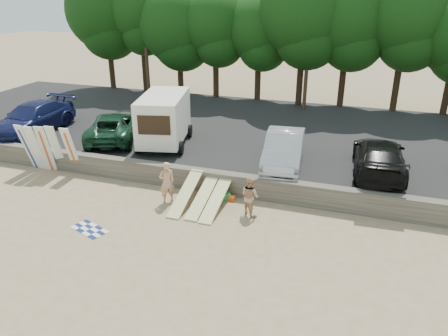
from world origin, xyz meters
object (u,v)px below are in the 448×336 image
Objects in this scene: box_trailer at (164,117)px; car_2 at (284,149)px; cooler at (226,196)px; car_3 at (379,157)px; beachgoer_b at (250,196)px; car_1 at (114,126)px; beachgoer_a at (167,182)px; car_0 at (32,118)px.

car_2 is at bearing -20.33° from box_trailer.
box_trailer reaches higher than cooler.
car_3 is 3.30× the size of beachgoer_b.
car_2 is (9.74, -0.80, 0.07)m from car_1.
cooler is (-6.20, -3.47, -1.34)m from car_3.
box_trailer is at bearing 166.97° from car_2.
car_2 is at bearing 36.15° from cooler.
box_trailer is at bearing -106.83° from beachgoer_a.
car_0 is at bearing -65.63° from beachgoer_a.
cooler is (2.33, 1.00, -0.77)m from beachgoer_a.
car_2 is at bearing -179.51° from beachgoer_a.
beachgoer_b is (14.31, -4.33, -0.71)m from car_0.
box_trailer is 5.57m from beachgoer_a.
beachgoer_a is (2.40, -4.86, -1.29)m from box_trailer.
box_trailer is 0.94× the size of car_2.
beachgoer_a is (-8.52, -4.47, -0.57)m from car_3.
car_0 is 13.47m from cooler.
car_0 is 3.12× the size of beachgoer_a.
car_1 is 0.97× the size of car_3.
beachgoer_b is 1.77m from cooler.
car_1 reaches higher than cooler.
beachgoer_b is (6.08, -4.79, -1.39)m from box_trailer.
car_3 is at bearing -0.25° from car_2.
car_0 is 14.97m from beachgoer_b.
car_0 is 15.27× the size of cooler.
box_trailer is 0.87× the size of car_1.
car_3 is at bearing -102.80° from beachgoer_b.
car_1 is 7.35m from beachgoer_a.
car_0 is 5.15m from car_1.
car_0 reaches higher than cooler.
car_3 is (19.16, 0.07, -0.05)m from car_0.
car_0 reaches higher than car_2.
car_0 is at bearing 169.92° from box_trailer.
car_2 is at bearing -63.08° from beachgoer_b.
beachgoer_a is 1.12× the size of beachgoer_b.
box_trailer is 3.20m from car_1.
car_0 reaches higher than car_3.
car_3 reaches higher than beachgoer_a.
car_2 is 4.07m from beachgoer_b.
beachgoer_b is at bearing 137.93° from beachgoer_a.
car_3 reaches higher than car_1.
car_2 reaches higher than car_1.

